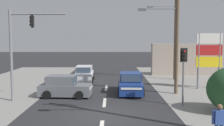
% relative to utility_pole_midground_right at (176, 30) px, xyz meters
% --- Properties ---
extents(ground_plane, '(140.00, 140.00, 0.00)m').
position_rel_utility_pole_midground_right_xyz_m(ground_plane, '(-5.12, -5.65, -4.73)').
color(ground_plane, '#28282B').
extents(lane_dash_mid, '(0.20, 2.40, 0.01)m').
position_rel_utility_pole_midground_right_xyz_m(lane_dash_mid, '(-5.12, -2.65, -4.73)').
color(lane_dash_mid, silver).
rests_on(lane_dash_mid, ground).
extents(lane_dash_far, '(0.20, 2.40, 0.01)m').
position_rel_utility_pole_midground_right_xyz_m(lane_dash_far, '(-5.12, 2.35, -4.73)').
color(lane_dash_far, silver).
rests_on(lane_dash_far, ground).
extents(utility_pole_midground_right, '(3.78, 0.33, 8.76)m').
position_rel_utility_pole_midground_right_xyz_m(utility_pole_midground_right, '(0.00, 0.00, 0.00)').
color(utility_pole_midground_right, brown).
rests_on(utility_pole_midground_right, ground).
extents(utility_pole_background_right, '(3.78, 0.50, 10.15)m').
position_rel_utility_pole_midground_right_xyz_m(utility_pole_background_right, '(1.58, 7.02, 0.71)').
color(utility_pole_background_right, brown).
rests_on(utility_pole_background_right, ground).
extents(traffic_signal_mast, '(3.69, 0.44, 6.00)m').
position_rel_utility_pole_midground_right_xyz_m(traffic_signal_mast, '(-10.70, -2.25, -0.90)').
color(traffic_signal_mast, slate).
rests_on(traffic_signal_mast, ground).
extents(pedestal_signal_right_kerb, '(0.44, 0.30, 3.56)m').
position_rel_utility_pole_midground_right_xyz_m(pedestal_signal_right_kerb, '(-0.29, -3.55, -2.32)').
color(pedestal_signal_right_kerb, slate).
rests_on(pedestal_signal_right_kerb, ground).
extents(shopping_plaza_sign, '(2.10, 0.16, 4.60)m').
position_rel_utility_pole_midground_right_xyz_m(shopping_plaza_sign, '(3.27, 1.95, -1.75)').
color(shopping_plaza_sign, slate).
rests_on(shopping_plaza_sign, ground).
extents(shopfront_wall_far, '(12.00, 1.00, 3.60)m').
position_rel_utility_pole_midground_right_xyz_m(shopfront_wall_far, '(5.88, 10.35, -2.93)').
color(shopfront_wall_far, '#A39384').
rests_on(shopfront_wall_far, ground).
extents(sedan_receding_far, '(2.04, 4.31, 1.56)m').
position_rel_utility_pole_midground_right_xyz_m(sedan_receding_far, '(-3.22, 0.41, -4.03)').
color(sedan_receding_far, navy).
rests_on(sedan_receding_far, ground).
extents(hatchback_kerbside_parked, '(3.72, 1.95, 1.53)m').
position_rel_utility_pole_midground_right_xyz_m(hatchback_kerbside_parked, '(-8.02, -0.98, -4.03)').
color(hatchback_kerbside_parked, slate).
rests_on(hatchback_kerbside_parked, ground).
extents(hatchback_crossing_left, '(1.83, 3.67, 1.53)m').
position_rel_utility_pole_midground_right_xyz_m(hatchback_crossing_left, '(-7.33, 6.01, -4.03)').
color(hatchback_crossing_left, silver).
rests_on(hatchback_crossing_left, ground).
extents(pedestrian_at_kerb, '(0.56, 0.24, 1.63)m').
position_rel_utility_pole_midground_right_xyz_m(pedestrian_at_kerb, '(-0.53, -9.56, -3.81)').
color(pedestrian_at_kerb, '#232838').
rests_on(pedestrian_at_kerb, ground).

